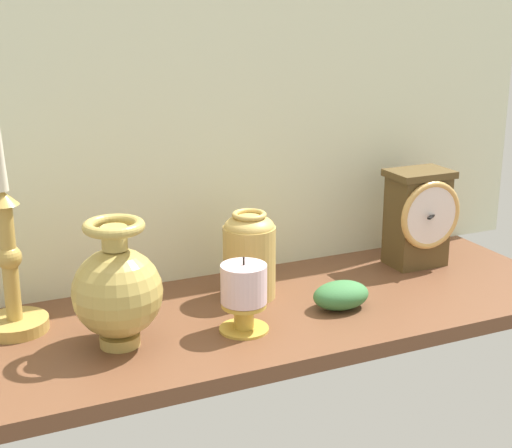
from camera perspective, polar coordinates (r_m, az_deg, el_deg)
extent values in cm
cube|color=brown|center=(122.74, 1.21, -6.64)|extent=(100.00, 36.00, 2.40)
cube|color=silver|center=(130.30, -2.30, 10.14)|extent=(120.00, 2.00, 65.00)
cube|color=brown|center=(141.34, 11.71, 0.21)|extent=(9.77, 6.97, 16.16)
cube|color=brown|center=(139.15, 11.92, 3.64)|extent=(10.95, 7.80, 1.20)
torus|color=tan|center=(137.80, 12.71, 0.63)|extent=(12.20, 1.11, 12.20)
cylinder|color=white|center=(137.72, 12.73, 0.62)|extent=(10.20, 0.40, 10.20)
cube|color=black|center=(137.50, 12.81, 0.58)|extent=(3.49, 2.77, 0.30)
cylinder|color=#B79344|center=(119.33, -17.24, -7.06)|extent=(9.62, 9.62, 1.80)
cylinder|color=#B79344|center=(115.92, -17.64, -2.75)|extent=(2.29, 2.29, 17.24)
sphere|color=#B79344|center=(115.64, -17.68, -2.35)|extent=(3.67, 3.67, 3.67)
cone|color=#B79344|center=(113.18, -18.07, 1.84)|extent=(4.30, 4.30, 2.00)
cylinder|color=tan|center=(111.30, -9.95, -8.36)|extent=(5.65, 5.65, 1.60)
sphere|color=tan|center=(108.50, -10.14, -4.98)|extent=(12.55, 12.55, 12.55)
cylinder|color=tan|center=(105.84, -10.36, -1.01)|extent=(3.51, 3.51, 3.25)
torus|color=tan|center=(105.36, -10.40, -0.17)|extent=(8.42, 8.42, 1.52)
cylinder|color=tan|center=(124.33, -0.49, -2.81)|extent=(8.46, 8.46, 11.76)
ellipsoid|color=tan|center=(122.47, -0.50, -0.22)|extent=(8.03, 8.03, 4.02)
torus|color=tan|center=(121.90, -0.50, 0.68)|extent=(5.49, 5.49, 0.84)
cylinder|color=gold|center=(113.68, -0.89, -6.86)|extent=(2.91, 2.91, 4.03)
cylinder|color=gold|center=(114.34, -0.89, -7.60)|extent=(7.28, 7.28, 0.80)
cylinder|color=gold|center=(112.89, -0.89, -5.93)|extent=(6.55, 6.55, 0.60)
cylinder|color=silver|center=(111.67, -0.90, -4.40)|extent=(6.70, 6.70, 5.68)
cylinder|color=black|center=(110.47, -0.91, -2.74)|extent=(0.30, 0.30, 1.20)
ellipsoid|color=#39753E|center=(121.83, 6.26, -5.21)|extent=(9.23, 6.46, 4.33)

